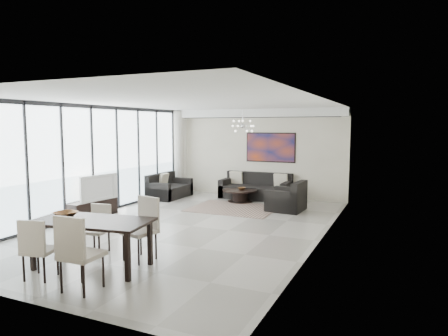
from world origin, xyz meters
The scene contains 20 objects.
room_shell centered at (0.46, 0.00, 1.45)m, with size 6.00×9.00×2.90m.
window_wall centered at (-2.86, 0.00, 1.47)m, with size 0.37×8.95×2.90m.
soffit centered at (0.00, 4.30, 2.77)m, with size 5.98×0.40×0.26m, color white.
painting centered at (0.50, 4.47, 1.65)m, with size 1.68×0.04×0.98m, color #B03E18.
chandelier centered at (0.30, 2.50, 2.35)m, with size 0.66×0.66×0.71m.
rug centered at (0.12, 2.26, 0.01)m, with size 2.40×1.84×0.01m, color black.
coffee_table centered at (-0.10, 3.31, 0.21)m, with size 1.08×1.08×0.38m.
bowl_coffee centered at (-0.04, 3.30, 0.42)m, with size 0.24×0.24×0.07m, color brown.
sofa_main centered at (0.15, 4.07, 0.28)m, with size 2.27×0.93×0.83m.
loveseat centered at (-2.55, 3.05, 0.27)m, with size 0.89×1.58×0.79m.
armchair centered at (1.59, 2.65, 0.28)m, with size 0.99×1.04×0.83m.
side_table centered at (-2.65, 4.15, 0.32)m, with size 0.36×0.36×0.49m.
tv_console centered at (-2.76, -0.27, 0.23)m, with size 0.42×1.49×0.47m, color black.
television centered at (-2.60, -0.28, 0.80)m, with size 1.15×0.15×0.66m, color gray.
dining_table centered at (-0.15, -3.10, 0.72)m, with size 2.06×1.25×0.81m.
dining_chair_sw centered at (-0.53, -3.88, 0.55)m, with size 0.53×0.53×0.95m.
dining_chair_se centered at (0.37, -3.99, 0.65)m, with size 0.53×0.53×1.12m.
dining_chair_nw centered at (-0.65, -2.39, 0.51)m, with size 0.46×0.46×0.89m.
dining_chair_ne centered at (0.36, -2.37, 0.64)m, with size 0.61×0.61×1.10m.
bowl_dining centered at (-0.71, -3.11, 0.85)m, with size 0.37×0.37×0.09m, color brown.
Camera 1 is at (4.49, -8.07, 2.35)m, focal length 32.00 mm.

